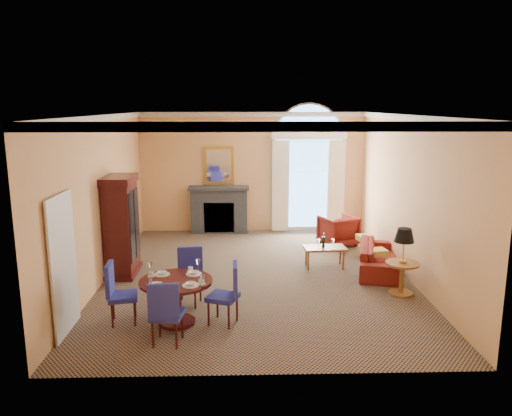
{
  "coord_description": "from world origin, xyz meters",
  "views": [
    {
      "loc": [
        -0.3,
        -9.56,
        3.39
      ],
      "look_at": [
        0.0,
        0.5,
        1.3
      ],
      "focal_mm": 35.0,
      "sensor_mm": 36.0,
      "label": 1
    }
  ],
  "objects_px": {
    "sofa": "(379,257)",
    "armchair": "(338,230)",
    "armoire": "(121,227)",
    "side_table": "(403,254)",
    "coffee_table": "(325,248)",
    "dining_table": "(176,291)"
  },
  "relations": [
    {
      "from": "armchair",
      "to": "sofa",
      "type": "bearing_deg",
      "value": 81.64
    },
    {
      "from": "armoire",
      "to": "side_table",
      "type": "height_order",
      "value": "armoire"
    },
    {
      "from": "armoire",
      "to": "dining_table",
      "type": "height_order",
      "value": "armoire"
    },
    {
      "from": "sofa",
      "to": "coffee_table",
      "type": "xyz_separation_m",
      "value": [
        -1.09,
        0.25,
        0.13
      ]
    },
    {
      "from": "armoire",
      "to": "coffee_table",
      "type": "distance_m",
      "value": 4.22
    },
    {
      "from": "side_table",
      "to": "dining_table",
      "type": "bearing_deg",
      "value": -164.05
    },
    {
      "from": "sofa",
      "to": "dining_table",
      "type": "bearing_deg",
      "value": 136.82
    },
    {
      "from": "armchair",
      "to": "armoire",
      "type": "bearing_deg",
      "value": 0.15
    },
    {
      "from": "dining_table",
      "to": "side_table",
      "type": "xyz_separation_m",
      "value": [
        3.93,
        1.12,
        0.23
      ]
    },
    {
      "from": "sofa",
      "to": "armchair",
      "type": "distance_m",
      "value": 2.01
    },
    {
      "from": "sofa",
      "to": "armchair",
      "type": "relative_size",
      "value": 2.4
    },
    {
      "from": "side_table",
      "to": "coffee_table",
      "type": "bearing_deg",
      "value": 125.94
    },
    {
      "from": "coffee_table",
      "to": "side_table",
      "type": "relative_size",
      "value": 0.75
    },
    {
      "from": "dining_table",
      "to": "side_table",
      "type": "bearing_deg",
      "value": 15.95
    },
    {
      "from": "armoire",
      "to": "dining_table",
      "type": "relative_size",
      "value": 1.76
    },
    {
      "from": "armoire",
      "to": "sofa",
      "type": "relative_size",
      "value": 1.04
    },
    {
      "from": "coffee_table",
      "to": "armoire",
      "type": "bearing_deg",
      "value": -179.75
    },
    {
      "from": "coffee_table",
      "to": "sofa",
      "type": "bearing_deg",
      "value": -16.47
    },
    {
      "from": "sofa",
      "to": "side_table",
      "type": "distance_m",
      "value": 1.42
    },
    {
      "from": "dining_table",
      "to": "sofa",
      "type": "relative_size",
      "value": 0.59
    },
    {
      "from": "armoire",
      "to": "sofa",
      "type": "bearing_deg",
      "value": 0.33
    },
    {
      "from": "armchair",
      "to": "dining_table",
      "type": "bearing_deg",
      "value": 30.05
    }
  ]
}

